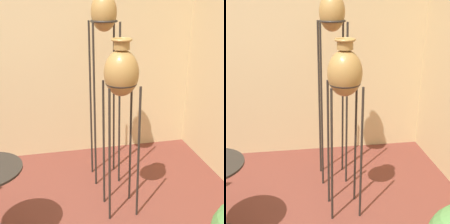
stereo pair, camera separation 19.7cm
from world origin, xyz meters
The scene contains 3 objects.
wall_back centered at (0.00, 2.08, 1.35)m, with size 8.10×0.06×2.70m.
vase_stand_tall centered at (0.83, 1.36, 1.65)m, with size 0.27×0.27×1.99m.
vase_stand_medium centered at (0.85, 0.79, 1.26)m, with size 0.28×0.28×1.56m.
Camera 2 is at (0.44, -1.60, 1.86)m, focal length 50.00 mm.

